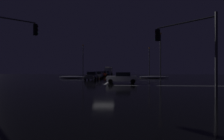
# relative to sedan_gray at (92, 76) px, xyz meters

# --- Properties ---
(ground) EXTENTS (120.00, 120.00, 0.10)m
(ground) POSITION_rel_sedan_gray_xyz_m (3.57, -11.40, -0.85)
(ground) COLOR black
(stop_line_north) EXTENTS (0.35, 14.68, 0.01)m
(stop_line_north) POSITION_rel_sedan_gray_xyz_m (3.57, -2.85, -0.80)
(stop_line_north) COLOR white
(stop_line_north) RESTS_ON ground
(centre_line_ns) EXTENTS (22.00, 0.15, 0.01)m
(centre_line_ns) POSITION_rel_sedan_gray_xyz_m (3.57, 8.75, -0.80)
(centre_line_ns) COLOR yellow
(centre_line_ns) RESTS_ON ground
(crosswalk_bar_east) EXTENTS (14.68, 0.40, 0.01)m
(crosswalk_bar_east) POSITION_rel_sedan_gray_xyz_m (12.22, -11.40, -0.80)
(crosswalk_bar_east) COLOR white
(crosswalk_bar_east) RESTS_ON ground
(snow_bank_left_curb) EXTENTS (6.16, 1.50, 0.49)m
(snow_bank_left_curb) POSITION_rel_sedan_gray_xyz_m (-5.79, 7.21, -0.56)
(snow_bank_left_curb) COLOR white
(snow_bank_left_curb) RESTS_ON ground
(snow_bank_right_curb) EXTENTS (6.81, 1.50, 0.51)m
(snow_bank_right_curb) POSITION_rel_sedan_gray_xyz_m (12.92, 8.53, -0.55)
(snow_bank_right_curb) COLOR white
(snow_bank_right_curb) RESTS_ON ground
(sedan_gray) EXTENTS (2.02, 4.33, 1.57)m
(sedan_gray) POSITION_rel_sedan_gray_xyz_m (0.00, 0.00, 0.00)
(sedan_gray) COLOR slate
(sedan_gray) RESTS_ON ground
(sedan_silver) EXTENTS (2.02, 4.33, 1.57)m
(sedan_silver) POSITION_rel_sedan_gray_xyz_m (0.17, 6.20, 0.00)
(sedan_silver) COLOR #B7B7BC
(sedan_silver) RESTS_ON ground
(sedan_red) EXTENTS (2.02, 4.33, 1.57)m
(sedan_red) POSITION_rel_sedan_gray_xyz_m (-0.21, 12.44, 0.00)
(sedan_red) COLOR maroon
(sedan_red) RESTS_ON ground
(sedan_orange) EXTENTS (2.02, 4.33, 1.57)m
(sedan_orange) POSITION_rel_sedan_gray_xyz_m (0.01, 18.35, 0.00)
(sedan_orange) COLOR #C66014
(sedan_orange) RESTS_ON ground
(sedan_green) EXTENTS (2.02, 4.33, 1.57)m
(sedan_green) POSITION_rel_sedan_gray_xyz_m (-0.35, 24.01, 0.00)
(sedan_green) COLOR #14512D
(sedan_green) RESTS_ON ground
(sedan_blue) EXTENTS (2.02, 4.33, 1.57)m
(sedan_blue) POSITION_rel_sedan_gray_xyz_m (-0.28, 29.83, 0.00)
(sedan_blue) COLOR navy
(sedan_blue) RESTS_ON ground
(box_truck) EXTENTS (2.68, 8.28, 3.08)m
(box_truck) POSITION_rel_sedan_gray_xyz_m (-0.08, 36.44, 0.91)
(box_truck) COLOR beige
(box_truck) RESTS_ON ground
(sedan_white_crossing) EXTENTS (4.33, 2.02, 1.57)m
(sedan_white_crossing) POSITION_rel_sedan_gray_xyz_m (5.77, -7.73, 0.00)
(sedan_white_crossing) COLOR silver
(sedan_white_crossing) RESTS_ON ground
(traffic_signal_se) EXTENTS (3.73, 3.73, 5.95)m
(traffic_signal_se) POSITION_rel_sedan_gray_xyz_m (11.02, -18.86, 3.35)
(traffic_signal_se) COLOR #4C4C51
(traffic_signal_se) RESTS_ON ground
(traffic_signal_sw) EXTENTS (3.54, 3.54, 6.57)m
(traffic_signal_sw) POSITION_rel_sedan_gray_xyz_m (-4.04, -19.01, 3.75)
(traffic_signal_sw) COLOR #4C4C51
(traffic_signal_sw) RESTS_ON ground
(streetlamp_right_far) EXTENTS (0.44, 0.44, 8.43)m
(streetlamp_right_far) POSITION_rel_sedan_gray_xyz_m (13.22, 18.75, 4.10)
(streetlamp_right_far) COLOR #424247
(streetlamp_right_far) RESTS_ON ground
(streetlamp_left_far) EXTENTS (0.44, 0.44, 9.44)m
(streetlamp_left_far) POSITION_rel_sedan_gray_xyz_m (-6.09, 18.75, 4.62)
(streetlamp_left_far) COLOR #424247
(streetlamp_left_far) RESTS_ON ground
(streetlamp_right_near) EXTENTS (0.44, 0.44, 9.32)m
(streetlamp_right_near) POSITION_rel_sedan_gray_xyz_m (13.22, 2.75, 4.55)
(streetlamp_right_near) COLOR #424247
(streetlamp_right_near) RESTS_ON ground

